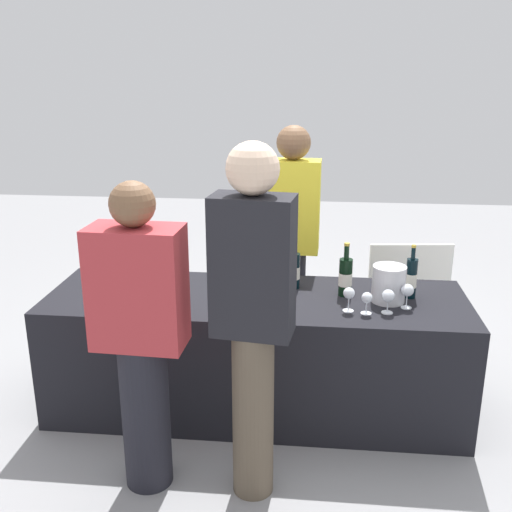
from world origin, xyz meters
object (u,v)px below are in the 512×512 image
(wine_glass_2, at_px, (349,294))
(wine_glass_5, at_px, (407,291))
(wine_bottle_0, at_px, (127,263))
(ice_bucket, at_px, (389,284))
(wine_bottle_2, at_px, (345,277))
(wine_bottle_1, at_px, (294,270))
(wine_glass_1, at_px, (258,287))
(menu_board, at_px, (408,293))
(server_pouring, at_px, (292,237))
(guest_1, at_px, (253,312))
(guest_0, at_px, (141,333))
(wine_glass_4, at_px, (388,297))
(wine_glass_0, at_px, (157,289))
(wine_bottle_3, at_px, (411,278))
(wine_glass_3, at_px, (367,299))

(wine_glass_2, relative_size, wine_glass_5, 0.98)
(wine_bottle_0, height_order, ice_bucket, wine_bottle_0)
(wine_bottle_2, relative_size, wine_glass_5, 2.28)
(wine_bottle_1, bearing_deg, wine_glass_1, -125.27)
(wine_bottle_1, height_order, wine_bottle_2, wine_bottle_2)
(menu_board, bearing_deg, server_pouring, -160.33)
(wine_bottle_1, height_order, guest_1, guest_1)
(menu_board, bearing_deg, wine_glass_1, -137.85)
(wine_glass_5, relative_size, guest_0, 0.09)
(wine_glass_4, bearing_deg, wine_glass_0, 179.88)
(wine_glass_5, distance_m, server_pouring, 1.00)
(wine_glass_0, height_order, menu_board, wine_glass_0)
(wine_bottle_0, height_order, server_pouring, server_pouring)
(wine_glass_2, distance_m, menu_board, 1.42)
(wine_bottle_2, relative_size, ice_bucket, 1.51)
(wine_glass_0, bearing_deg, ice_bucket, 7.46)
(guest_0, bearing_deg, wine_bottle_2, 42.33)
(wine_glass_4, distance_m, guest_1, 0.91)
(ice_bucket, distance_m, menu_board, 1.20)
(wine_bottle_1, bearing_deg, wine_bottle_2, -16.87)
(wine_glass_1, distance_m, ice_bucket, 0.75)
(wine_bottle_1, xyz_separation_m, guest_0, (-0.69, -0.92, -0.02))
(wine_glass_4, xyz_separation_m, ice_bucket, (0.02, 0.17, 0.01))
(wine_bottle_2, bearing_deg, wine_bottle_0, 175.25)
(wine_glass_5, xyz_separation_m, guest_0, (-1.33, -0.66, -0.01))
(wine_bottle_1, distance_m, guest_0, 1.15)
(wine_glass_5, distance_m, ice_bucket, 0.13)
(wine_glass_1, bearing_deg, wine_glass_0, -173.40)
(wine_bottle_2, xyz_separation_m, menu_board, (0.54, 0.99, -0.47))
(wine_bottle_2, relative_size, guest_0, 0.21)
(wine_bottle_3, xyz_separation_m, wine_glass_0, (-1.45, -0.24, -0.03))
(ice_bucket, height_order, menu_board, ice_bucket)
(wine_glass_2, relative_size, wine_glass_4, 1.02)
(ice_bucket, relative_size, guest_0, 0.14)
(wine_bottle_2, xyz_separation_m, wine_bottle_3, (0.38, 0.00, 0.00))
(wine_bottle_3, distance_m, wine_glass_4, 0.29)
(wine_bottle_3, bearing_deg, wine_glass_0, -170.42)
(wine_glass_5, bearing_deg, wine_bottle_2, 154.10)
(wine_bottle_1, relative_size, guest_0, 0.20)
(wine_bottle_3, bearing_deg, wine_bottle_1, 172.39)
(wine_glass_2, relative_size, guest_1, 0.08)
(wine_bottle_0, relative_size, wine_bottle_3, 1.05)
(wine_bottle_0, xyz_separation_m, server_pouring, (1.01, 0.45, 0.07))
(wine_glass_0, bearing_deg, wine_glass_3, -1.22)
(wine_bottle_2, height_order, wine_glass_1, wine_bottle_2)
(wine_glass_2, bearing_deg, wine_glass_4, -1.04)
(wine_glass_3, bearing_deg, menu_board, 71.04)
(wine_glass_1, bearing_deg, wine_bottle_2, 19.53)
(wine_glass_0, distance_m, server_pouring, 1.09)
(guest_0, bearing_deg, wine_glass_5, 29.10)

